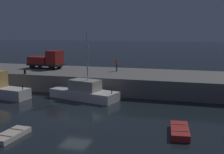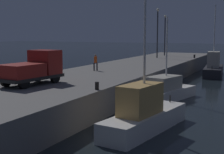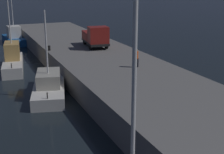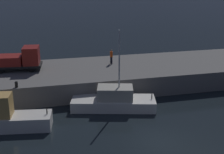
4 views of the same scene
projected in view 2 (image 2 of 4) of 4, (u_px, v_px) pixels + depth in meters
pier_quay at (106, 81)px, 35.51m from camera, size 70.17×9.79×2.15m
fishing_trawler_red at (163, 91)px, 31.14m from camera, size 8.33×4.56×7.54m
fishing_boat_blue at (144, 114)px, 21.18m from camera, size 8.25×3.26×8.21m
fishing_boat_white at (213, 68)px, 48.40m from camera, size 9.07×3.27×9.88m
lamp_post_west at (157, 29)px, 53.39m from camera, size 0.44×0.44×7.68m
lamp_post_east at (165, 32)px, 58.52m from camera, size 0.44×0.44×6.92m
utility_truck at (34, 68)px, 26.26m from camera, size 5.42×2.82×2.60m
dockworker at (96, 61)px, 35.62m from camera, size 0.37×0.45×1.72m
bollard_west at (97, 86)px, 23.86m from camera, size 0.28×0.28×0.56m
bollard_central at (194, 56)px, 53.30m from camera, size 0.28×0.28×0.53m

